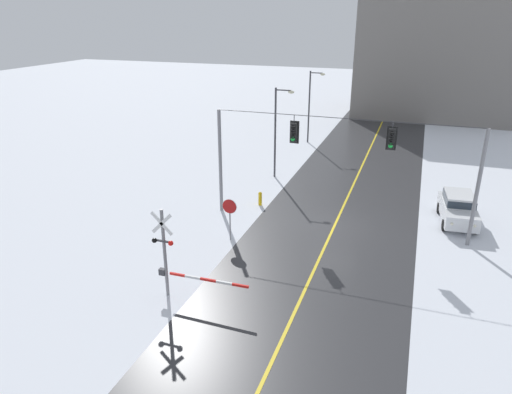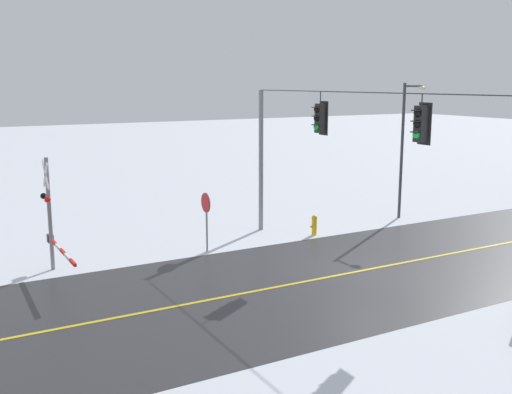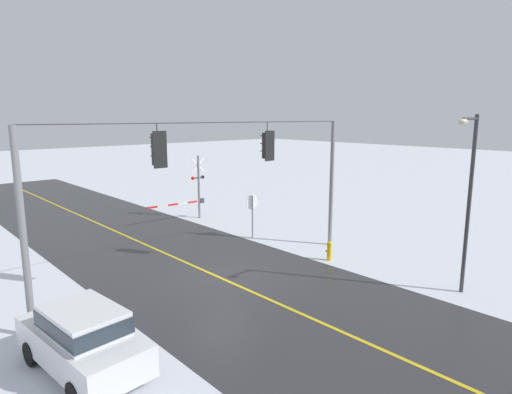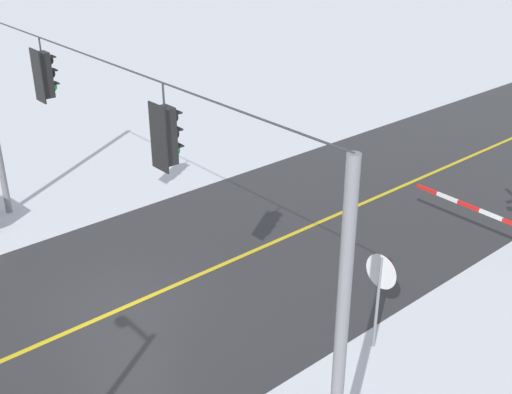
{
  "view_description": "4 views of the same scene",
  "coord_description": "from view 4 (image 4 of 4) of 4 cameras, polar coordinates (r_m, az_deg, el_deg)",
  "views": [
    {
      "loc": [
        3.81,
        -24.34,
        11.36
      ],
      "look_at": [
        -3.85,
        -2.57,
        2.22
      ],
      "focal_mm": 32.86,
      "sensor_mm": 36.0,
      "label": 1
    },
    {
      "loc": [
        15.86,
        -13.03,
        6.54
      ],
      "look_at": [
        -2.06,
        -3.01,
        2.6
      ],
      "focal_mm": 42.14,
      "sensor_mm": 36.0,
      "label": 2
    },
    {
      "loc": [
        10.08,
        13.27,
        6.42
      ],
      "look_at": [
        -3.59,
        -1.83,
        2.63
      ],
      "focal_mm": 30.45,
      "sensor_mm": 36.0,
      "label": 3
    },
    {
      "loc": [
        -11.94,
        5.92,
        9.21
      ],
      "look_at": [
        -1.52,
        -3.07,
        2.65
      ],
      "focal_mm": 44.84,
      "sensor_mm": 36.0,
      "label": 4
    }
  ],
  "objects": [
    {
      "name": "stop_sign",
      "position": [
        14.02,
        11.02,
        -7.37
      ],
      "size": [
        0.8,
        0.09,
        2.35
      ],
      "color": "gray",
      "rests_on": "ground"
    },
    {
      "name": "ground_plane",
      "position": [
        16.2,
        -11.99,
        -9.78
      ],
      "size": [
        160.0,
        160.0,
        0.0
      ],
      "primitive_type": "plane",
      "color": "silver"
    },
    {
      "name": "signal_span",
      "position": [
        14.31,
        -13.41,
        3.54
      ],
      "size": [
        14.2,
        0.47,
        6.22
      ],
      "color": "gray",
      "rests_on": "ground"
    }
  ]
}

